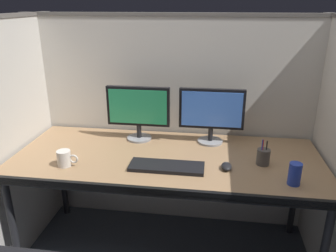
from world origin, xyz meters
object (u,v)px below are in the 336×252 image
at_px(coffee_mug, 65,158).
at_px(monitor_left, 138,110).
at_px(soda_can, 295,174).
at_px(desk, 167,164).
at_px(monitor_right, 211,112).
at_px(pen_cup, 263,157).
at_px(computer_mouse, 226,166).
at_px(keyboard_main, 167,167).

bearing_deg(coffee_mug, monitor_left, 53.32).
distance_m(monitor_left, soda_can, 1.07).
distance_m(desk, monitor_right, 0.46).
distance_m(desk, pen_cup, 0.58).
height_order(computer_mouse, soda_can, soda_can).
xyz_separation_m(desk, pen_cup, (0.58, -0.02, 0.10)).
relative_size(desk, keyboard_main, 4.42).
height_order(desk, pen_cup, pen_cup).
bearing_deg(pen_cup, keyboard_main, -166.76).
bearing_deg(keyboard_main, desk, 98.53).
bearing_deg(monitor_right, computer_mouse, -75.02).
relative_size(monitor_left, soda_can, 3.52).
relative_size(monitor_left, monitor_right, 1.00).
bearing_deg(pen_cup, coffee_mug, -171.01).
bearing_deg(monitor_left, coffee_mug, -126.68).
bearing_deg(computer_mouse, monitor_right, 104.98).
height_order(desk, monitor_left, monitor_left).
distance_m(monitor_right, coffee_mug, 0.97).
height_order(soda_can, coffee_mug, soda_can).
bearing_deg(keyboard_main, pen_cup, 13.24).
bearing_deg(soda_can, pen_cup, 121.78).
height_order(monitor_left, pen_cup, monitor_left).
height_order(keyboard_main, coffee_mug, coffee_mug).
bearing_deg(monitor_right, desk, -134.62).
xyz_separation_m(monitor_left, pen_cup, (0.81, -0.27, -0.17)).
xyz_separation_m(monitor_left, coffee_mug, (-0.34, -0.46, -0.17)).
distance_m(monitor_right, computer_mouse, 0.44).
height_order(computer_mouse, coffee_mug, coffee_mug).
bearing_deg(keyboard_main, soda_can, -6.94).
xyz_separation_m(desk, soda_can, (0.71, -0.23, 0.11)).
bearing_deg(coffee_mug, monitor_right, 29.37).
bearing_deg(desk, monitor_left, 132.25).
bearing_deg(keyboard_main, monitor_left, 121.99).
bearing_deg(pen_cup, computer_mouse, -156.81).
height_order(desk, keyboard_main, keyboard_main).
relative_size(soda_can, pen_cup, 0.77).
relative_size(desk, monitor_right, 4.42).
bearing_deg(desk, soda_can, -18.36).
bearing_deg(coffee_mug, soda_can, -1.45).
distance_m(keyboard_main, soda_can, 0.69).
xyz_separation_m(monitor_left, soda_can, (0.94, -0.49, -0.15)).
bearing_deg(monitor_left, keyboard_main, -58.01).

